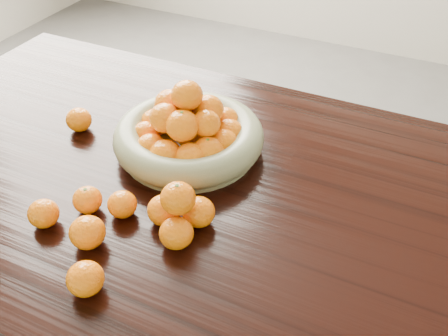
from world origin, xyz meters
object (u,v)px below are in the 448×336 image
at_px(dining_table, 237,222).
at_px(fruit_bowl, 189,133).
at_px(loose_orange_0, 87,200).
at_px(orange_pyramid, 179,213).

distance_m(dining_table, fruit_bowl, 0.25).
bearing_deg(loose_orange_0, fruit_bowl, 71.98).
relative_size(fruit_bowl, loose_orange_0, 5.86).
height_order(dining_table, fruit_bowl, fruit_bowl).
xyz_separation_m(dining_table, loose_orange_0, (-0.27, -0.19, 0.12)).
height_order(fruit_bowl, orange_pyramid, fruit_bowl).
bearing_deg(fruit_bowl, dining_table, -29.03).
bearing_deg(orange_pyramid, dining_table, 68.22).
distance_m(fruit_bowl, orange_pyramid, 0.28).
xyz_separation_m(dining_table, orange_pyramid, (-0.06, -0.15, 0.14)).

